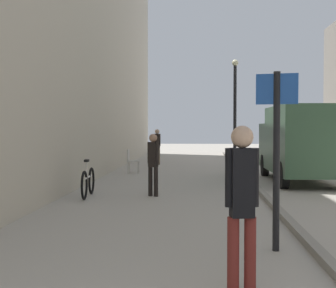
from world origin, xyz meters
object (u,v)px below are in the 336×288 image
(pedestrian_far_crossing, at_px, (157,144))
(bicycle_leaning, at_px, (88,182))
(pedestrian_main_foreground, at_px, (153,160))
(pedestrian_mid_block, at_px, (242,199))
(street_sign_post, at_px, (277,145))
(lamp_post, at_px, (235,106))
(delivery_van, at_px, (300,142))
(cafe_chair_near_window, at_px, (131,159))

(pedestrian_far_crossing, bearing_deg, bicycle_leaning, 103.42)
(pedestrian_main_foreground, distance_m, bicycle_leaning, 1.77)
(pedestrian_mid_block, height_order, bicycle_leaning, pedestrian_mid_block)
(pedestrian_far_crossing, height_order, street_sign_post, street_sign_post)
(pedestrian_mid_block, bearing_deg, pedestrian_far_crossing, 89.08)
(street_sign_post, height_order, lamp_post, lamp_post)
(delivery_van, xyz_separation_m, street_sign_post, (-2.18, -9.36, 0.23))
(pedestrian_main_foreground, bearing_deg, delivery_van, 62.42)
(pedestrian_main_foreground, height_order, pedestrian_far_crossing, pedestrian_far_crossing)
(street_sign_post, bearing_deg, pedestrian_main_foreground, -53.81)
(street_sign_post, height_order, bicycle_leaning, street_sign_post)
(pedestrian_far_crossing, bearing_deg, pedestrian_mid_block, 115.20)
(street_sign_post, distance_m, bicycle_leaning, 6.81)
(pedestrian_mid_block, relative_size, bicycle_leaning, 1.03)
(lamp_post, bearing_deg, pedestrian_mid_block, -93.74)
(pedestrian_main_foreground, height_order, street_sign_post, street_sign_post)
(delivery_van, height_order, street_sign_post, street_sign_post)
(street_sign_post, bearing_deg, cafe_chair_near_window, -58.78)
(bicycle_leaning, xyz_separation_m, cafe_chair_near_window, (0.21, 6.66, 0.17))
(pedestrian_far_crossing, distance_m, lamp_post, 4.37)
(bicycle_leaning, bearing_deg, street_sign_post, -56.31)
(lamp_post, bearing_deg, delivery_van, -72.49)
(pedestrian_far_crossing, distance_m, street_sign_post, 16.99)
(cafe_chair_near_window, bearing_deg, lamp_post, 123.71)
(pedestrian_far_crossing, relative_size, delivery_van, 0.31)
(pedestrian_mid_block, relative_size, street_sign_post, 0.70)
(delivery_van, bearing_deg, pedestrian_mid_block, -104.85)
(pedestrian_far_crossing, relative_size, lamp_post, 0.36)
(cafe_chair_near_window, bearing_deg, delivery_van, 65.53)
(delivery_van, bearing_deg, lamp_post, 106.69)
(pedestrian_main_foreground, distance_m, pedestrian_far_crossing, 11.09)
(pedestrian_mid_block, xyz_separation_m, street_sign_post, (0.67, 2.04, 0.50))
(pedestrian_main_foreground, bearing_deg, pedestrian_far_crossing, 117.00)
(bicycle_leaning, bearing_deg, cafe_chair_near_window, 85.54)
(pedestrian_main_foreground, height_order, bicycle_leaning, pedestrian_main_foreground)
(lamp_post, xyz_separation_m, cafe_chair_near_window, (-4.21, -2.82, -2.18))
(pedestrian_main_foreground, distance_m, lamp_post, 9.82)
(delivery_van, bearing_deg, cafe_chair_near_window, 154.76)
(pedestrian_main_foreground, xyz_separation_m, lamp_post, (2.75, 9.25, 1.78))
(street_sign_post, distance_m, lamp_post, 14.94)
(delivery_van, height_order, lamp_post, lamp_post)
(delivery_van, bearing_deg, bicycle_leaning, -148.12)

